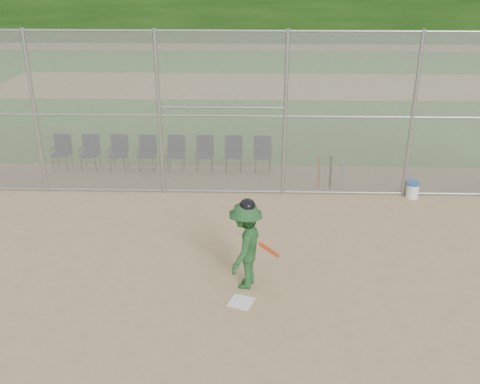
{
  "coord_description": "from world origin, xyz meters",
  "views": [
    {
      "loc": [
        0.29,
        -7.38,
        5.33
      ],
      "look_at": [
        0.0,
        2.5,
        1.1
      ],
      "focal_mm": 40.0,
      "sensor_mm": 36.0,
      "label": 1
    }
  ],
  "objects_px": {
    "home_plate": "(241,302)",
    "batter_at_plate": "(246,245)",
    "water_cooler": "(413,190)",
    "chair_0": "(61,153)"
  },
  "relations": [
    {
      "from": "batter_at_plate",
      "to": "water_cooler",
      "type": "bearing_deg",
      "value": 44.91
    },
    {
      "from": "home_plate",
      "to": "batter_at_plate",
      "type": "bearing_deg",
      "value": 83.45
    },
    {
      "from": "home_plate",
      "to": "water_cooler",
      "type": "xyz_separation_m",
      "value": [
        4.1,
        4.57,
        0.19
      ]
    },
    {
      "from": "home_plate",
      "to": "chair_0",
      "type": "height_order",
      "value": "chair_0"
    },
    {
      "from": "batter_at_plate",
      "to": "water_cooler",
      "type": "xyz_separation_m",
      "value": [
        4.04,
        4.03,
        -0.62
      ]
    },
    {
      "from": "home_plate",
      "to": "batter_at_plate",
      "type": "height_order",
      "value": "batter_at_plate"
    },
    {
      "from": "water_cooler",
      "to": "batter_at_plate",
      "type": "bearing_deg",
      "value": -135.09
    },
    {
      "from": "batter_at_plate",
      "to": "water_cooler",
      "type": "height_order",
      "value": "batter_at_plate"
    },
    {
      "from": "water_cooler",
      "to": "chair_0",
      "type": "height_order",
      "value": "chair_0"
    },
    {
      "from": "home_plate",
      "to": "batter_at_plate",
      "type": "xyz_separation_m",
      "value": [
        0.06,
        0.55,
        0.81
      ]
    }
  ]
}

